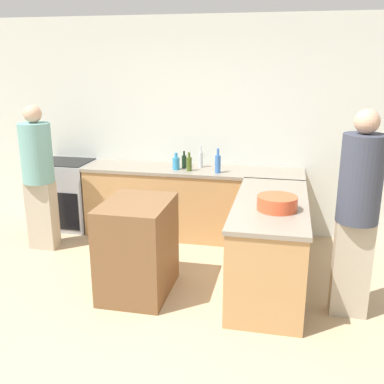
{
  "coord_description": "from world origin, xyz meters",
  "views": [
    {
      "loc": [
        1.13,
        -3.09,
        2.17
      ],
      "look_at": [
        0.24,
        1.04,
        0.93
      ],
      "focal_mm": 42.0,
      "sensor_mm": 36.0,
      "label": 1
    }
  ],
  "objects_px": {
    "dish_soap_bottle": "(176,163)",
    "water_bottle_blue": "(218,163)",
    "mixing_bowl": "(277,203)",
    "vinegar_bottle_clear": "(201,159)",
    "person_at_peninsula": "(358,208)",
    "range_oven": "(68,194)",
    "person_by_range": "(38,173)",
    "island_table": "(138,248)",
    "olive_oil_bottle": "(189,163)",
    "wine_bottle_dark": "(184,161)"
  },
  "relations": [
    {
      "from": "dish_soap_bottle",
      "to": "water_bottle_blue",
      "type": "height_order",
      "value": "water_bottle_blue"
    },
    {
      "from": "mixing_bowl",
      "to": "dish_soap_bottle",
      "type": "distance_m",
      "value": 1.82
    },
    {
      "from": "vinegar_bottle_clear",
      "to": "person_at_peninsula",
      "type": "xyz_separation_m",
      "value": [
        1.65,
        -1.61,
        -0.01
      ]
    },
    {
      "from": "range_oven",
      "to": "person_by_range",
      "type": "relative_size",
      "value": 0.53
    },
    {
      "from": "island_table",
      "to": "olive_oil_bottle",
      "type": "height_order",
      "value": "olive_oil_bottle"
    },
    {
      "from": "olive_oil_bottle",
      "to": "dish_soap_bottle",
      "type": "bearing_deg",
      "value": 168.86
    },
    {
      "from": "island_table",
      "to": "water_bottle_blue",
      "type": "height_order",
      "value": "water_bottle_blue"
    },
    {
      "from": "water_bottle_blue",
      "to": "person_at_peninsula",
      "type": "bearing_deg",
      "value": -44.44
    },
    {
      "from": "vinegar_bottle_clear",
      "to": "wine_bottle_dark",
      "type": "bearing_deg",
      "value": -161.94
    },
    {
      "from": "range_oven",
      "to": "island_table",
      "type": "height_order",
      "value": "island_table"
    },
    {
      "from": "dish_soap_bottle",
      "to": "water_bottle_blue",
      "type": "bearing_deg",
      "value": -6.7
    },
    {
      "from": "island_table",
      "to": "olive_oil_bottle",
      "type": "bearing_deg",
      "value": 82.25
    },
    {
      "from": "mixing_bowl",
      "to": "water_bottle_blue",
      "type": "bearing_deg",
      "value": 120.34
    },
    {
      "from": "person_by_range",
      "to": "water_bottle_blue",
      "type": "bearing_deg",
      "value": 16.49
    },
    {
      "from": "island_table",
      "to": "wine_bottle_dark",
      "type": "bearing_deg",
      "value": 86.58
    },
    {
      "from": "island_table",
      "to": "olive_oil_bottle",
      "type": "distance_m",
      "value": 1.51
    },
    {
      "from": "wine_bottle_dark",
      "to": "range_oven",
      "type": "bearing_deg",
      "value": -178.79
    },
    {
      "from": "mixing_bowl",
      "to": "range_oven",
      "type": "bearing_deg",
      "value": 153.26
    },
    {
      "from": "olive_oil_bottle",
      "to": "person_at_peninsula",
      "type": "xyz_separation_m",
      "value": [
        1.75,
        -1.4,
        0.01
      ]
    },
    {
      "from": "island_table",
      "to": "olive_oil_bottle",
      "type": "xyz_separation_m",
      "value": [
        0.19,
        1.41,
        0.52
      ]
    },
    {
      "from": "range_oven",
      "to": "wine_bottle_dark",
      "type": "xyz_separation_m",
      "value": [
        1.59,
        0.03,
        0.52
      ]
    },
    {
      "from": "person_by_range",
      "to": "person_at_peninsula",
      "type": "distance_m",
      "value": 3.48
    },
    {
      "from": "dish_soap_bottle",
      "to": "vinegar_bottle_clear",
      "type": "xyz_separation_m",
      "value": [
        0.27,
        0.18,
        0.02
      ]
    },
    {
      "from": "person_by_range",
      "to": "dish_soap_bottle",
      "type": "bearing_deg",
      "value": 23.9
    },
    {
      "from": "vinegar_bottle_clear",
      "to": "person_at_peninsula",
      "type": "bearing_deg",
      "value": -44.38
    },
    {
      "from": "mixing_bowl",
      "to": "olive_oil_bottle",
      "type": "distance_m",
      "value": 1.68
    },
    {
      "from": "island_table",
      "to": "wine_bottle_dark",
      "type": "height_order",
      "value": "wine_bottle_dark"
    },
    {
      "from": "island_table",
      "to": "vinegar_bottle_clear",
      "type": "height_order",
      "value": "vinegar_bottle_clear"
    },
    {
      "from": "olive_oil_bottle",
      "to": "wine_bottle_dark",
      "type": "xyz_separation_m",
      "value": [
        -0.1,
        0.15,
        -0.01
      ]
    },
    {
      "from": "wine_bottle_dark",
      "to": "water_bottle_blue",
      "type": "distance_m",
      "value": 0.49
    },
    {
      "from": "mixing_bowl",
      "to": "wine_bottle_dark",
      "type": "xyz_separation_m",
      "value": [
        -1.18,
        1.43,
        0.02
      ]
    },
    {
      "from": "vinegar_bottle_clear",
      "to": "dish_soap_bottle",
      "type": "bearing_deg",
      "value": -145.72
    },
    {
      "from": "vinegar_bottle_clear",
      "to": "island_table",
      "type": "bearing_deg",
      "value": -100.16
    },
    {
      "from": "person_by_range",
      "to": "person_at_peninsula",
      "type": "relative_size",
      "value": 0.94
    },
    {
      "from": "range_oven",
      "to": "olive_oil_bottle",
      "type": "relative_size",
      "value": 3.92
    },
    {
      "from": "dish_soap_bottle",
      "to": "person_at_peninsula",
      "type": "xyz_separation_m",
      "value": [
        1.92,
        -1.43,
        0.02
      ]
    },
    {
      "from": "range_oven",
      "to": "wine_bottle_dark",
      "type": "distance_m",
      "value": 1.67
    },
    {
      "from": "water_bottle_blue",
      "to": "person_at_peninsula",
      "type": "xyz_separation_m",
      "value": [
        1.39,
        -1.37,
        -0.02
      ]
    },
    {
      "from": "range_oven",
      "to": "mixing_bowl",
      "type": "height_order",
      "value": "mixing_bowl"
    },
    {
      "from": "island_table",
      "to": "wine_bottle_dark",
      "type": "xyz_separation_m",
      "value": [
        0.09,
        1.56,
        0.51
      ]
    },
    {
      "from": "mixing_bowl",
      "to": "olive_oil_bottle",
      "type": "height_order",
      "value": "olive_oil_bottle"
    },
    {
      "from": "olive_oil_bottle",
      "to": "person_by_range",
      "type": "relative_size",
      "value": 0.13
    },
    {
      "from": "dish_soap_bottle",
      "to": "person_at_peninsula",
      "type": "relative_size",
      "value": 0.11
    },
    {
      "from": "mixing_bowl",
      "to": "dish_soap_bottle",
      "type": "bearing_deg",
      "value": 133.76
    },
    {
      "from": "water_bottle_blue",
      "to": "person_at_peninsula",
      "type": "height_order",
      "value": "person_at_peninsula"
    },
    {
      "from": "water_bottle_blue",
      "to": "vinegar_bottle_clear",
      "type": "bearing_deg",
      "value": 135.94
    },
    {
      "from": "wine_bottle_dark",
      "to": "water_bottle_blue",
      "type": "relative_size",
      "value": 0.72
    },
    {
      "from": "person_by_range",
      "to": "island_table",
      "type": "bearing_deg",
      "value": -28.47
    },
    {
      "from": "island_table",
      "to": "water_bottle_blue",
      "type": "relative_size",
      "value": 3.11
    },
    {
      "from": "vinegar_bottle_clear",
      "to": "person_by_range",
      "type": "bearing_deg",
      "value": -154.35
    }
  ]
}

